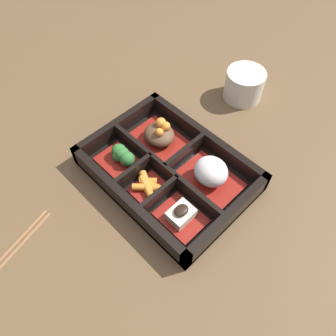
{
  "coord_description": "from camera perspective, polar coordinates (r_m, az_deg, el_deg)",
  "views": [
    {
      "loc": [
        0.24,
        -0.24,
        0.51
      ],
      "look_at": [
        0.0,
        0.0,
        0.03
      ],
      "focal_mm": 35.0,
      "sensor_mm": 36.0,
      "label": 1
    }
  ],
  "objects": [
    {
      "name": "ground_plane",
      "position": [
        0.62,
        0.0,
        -1.34
      ],
      "size": [
        3.0,
        3.0,
        0.0
      ],
      "primitive_type": "plane",
      "color": "brown"
    },
    {
      "name": "bento_base",
      "position": [
        0.61,
        0.0,
        -1.08
      ],
      "size": [
        0.3,
        0.21,
        0.01
      ],
      "color": "black",
      "rests_on": "ground_plane"
    },
    {
      "name": "bento_rim",
      "position": [
        0.6,
        -0.21,
        -0.29
      ],
      "size": [
        0.3,
        0.21,
        0.05
      ],
      "color": "black",
      "rests_on": "ground_plane"
    },
    {
      "name": "bowl_stew",
      "position": [
        0.64,
        -1.47,
        5.73
      ],
      "size": [
        0.11,
        0.08,
        0.05
      ],
      "color": "maroon",
      "rests_on": "bento_base"
    },
    {
      "name": "bowl_rice",
      "position": [
        0.58,
        7.43,
        -0.93
      ],
      "size": [
        0.11,
        0.08,
        0.05
      ],
      "color": "maroon",
      "rests_on": "bento_base"
    },
    {
      "name": "bowl_greens",
      "position": [
        0.62,
        -8.14,
        1.99
      ],
      "size": [
        0.08,
        0.06,
        0.03
      ],
      "color": "maroon",
      "rests_on": "bento_base"
    },
    {
      "name": "bowl_carrots",
      "position": [
        0.58,
        -3.61,
        -3.09
      ],
      "size": [
        0.06,
        0.06,
        0.02
      ],
      "color": "maroon",
      "rests_on": "bento_base"
    },
    {
      "name": "bowl_tofu",
      "position": [
        0.55,
        2.27,
        -8.24
      ],
      "size": [
        0.08,
        0.06,
        0.03
      ],
      "color": "maroon",
      "rests_on": "bento_base"
    },
    {
      "name": "tea_cup",
      "position": [
        0.75,
        13.13,
        14.0
      ],
      "size": [
        0.08,
        0.08,
        0.07
      ],
      "color": "beige",
      "rests_on": "ground_plane"
    }
  ]
}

